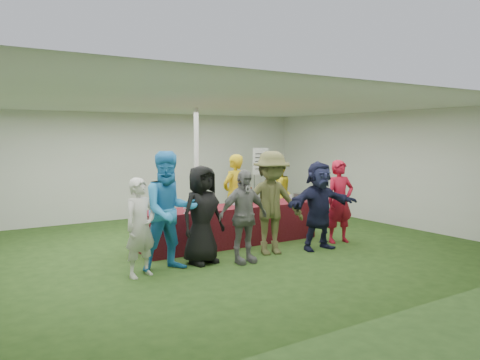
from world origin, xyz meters
TOP-DOWN VIEW (x-y plane):
  - ground at (0.00, 0.00)m, footprint 60.00×60.00m
  - tent at (0.50, 1.20)m, footprint 10.00×10.00m
  - serving_table at (0.71, 0.13)m, footprint 3.60×0.80m
  - wine_bottles at (1.33, 0.27)m, footprint 0.68×0.13m
  - wine_glasses at (0.25, -0.11)m, footprint 2.72×0.13m
  - water_bottle at (0.82, 0.21)m, footprint 0.07×0.07m
  - bar_towel at (2.25, 0.18)m, footprint 0.25×0.18m
  - dump_bucket at (2.23, -0.09)m, footprint 0.24×0.24m
  - wine_list_sign at (3.15, 2.63)m, footprint 0.50×0.03m
  - staff_pourer at (1.24, 0.90)m, footprint 0.72×0.58m
  - staff_back at (2.64, 1.20)m, footprint 0.83×0.68m
  - customer_0 at (-1.55, -0.96)m, footprint 0.63×0.50m
  - customer_1 at (-1.04, -0.88)m, footprint 0.96×0.77m
  - customer_2 at (-0.43, -0.80)m, footprint 0.88×0.66m
  - customer_3 at (0.16, -1.13)m, footprint 0.92×0.39m
  - customer_4 at (0.90, -0.91)m, footprint 1.32×0.96m
  - customer_5 at (1.85, -1.10)m, footprint 1.56×0.61m
  - customer_6 at (2.60, -0.89)m, footprint 0.66×0.50m

SIDE VIEW (x-z plane):
  - ground at x=0.00m, z-range 0.00..0.00m
  - serving_table at x=0.71m, z-range 0.00..0.75m
  - customer_0 at x=-1.55m, z-range 0.00..1.49m
  - bar_towel at x=2.25m, z-range 0.75..0.78m
  - customer_3 at x=0.16m, z-range 0.00..1.56m
  - staff_back at x=2.64m, z-range 0.00..1.57m
  - customer_2 at x=-0.43m, z-range 0.00..1.63m
  - customer_6 at x=2.60m, z-range 0.00..1.64m
  - customer_5 at x=1.85m, z-range 0.00..1.65m
  - dump_bucket at x=2.23m, z-range 0.75..0.93m
  - water_bottle at x=0.82m, z-range 0.74..0.97m
  - staff_pourer at x=1.24m, z-range 0.00..1.72m
  - wine_glasses at x=0.25m, z-range 0.78..0.94m
  - wine_bottles at x=1.33m, z-range 0.71..1.03m
  - customer_4 at x=0.90m, z-range 0.00..1.84m
  - customer_1 at x=-1.04m, z-range 0.00..1.87m
  - wine_list_sign at x=3.15m, z-range 0.42..2.22m
  - tent at x=0.50m, z-range -3.65..6.35m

